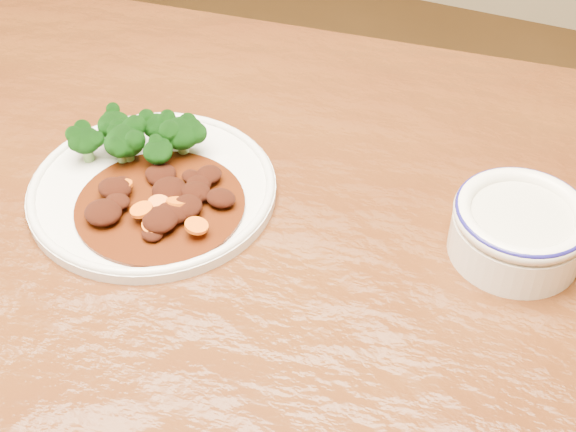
% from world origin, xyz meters
% --- Properties ---
extents(dining_table, '(1.59, 1.05, 0.75)m').
position_xyz_m(dining_table, '(0.00, 0.00, 0.67)').
color(dining_table, '#50280E').
rests_on(dining_table, ground).
extents(dinner_plate, '(0.25, 0.25, 0.02)m').
position_xyz_m(dinner_plate, '(-0.05, 0.07, 0.76)').
color(dinner_plate, silver).
rests_on(dinner_plate, dining_table).
extents(broccoli_florets, '(0.12, 0.08, 0.04)m').
position_xyz_m(broccoli_florets, '(-0.09, 0.11, 0.79)').
color(broccoli_florets, '#6A9B50').
rests_on(broccoli_florets, dinner_plate).
extents(mince_stew, '(0.17, 0.17, 0.02)m').
position_xyz_m(mince_stew, '(-0.03, 0.05, 0.77)').
color(mince_stew, '#3F1806').
rests_on(mince_stew, dinner_plate).
extents(dip_bowl, '(0.13, 0.13, 0.06)m').
position_xyz_m(dip_bowl, '(0.30, 0.13, 0.78)').
color(dip_bowl, white).
rests_on(dip_bowl, dining_table).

